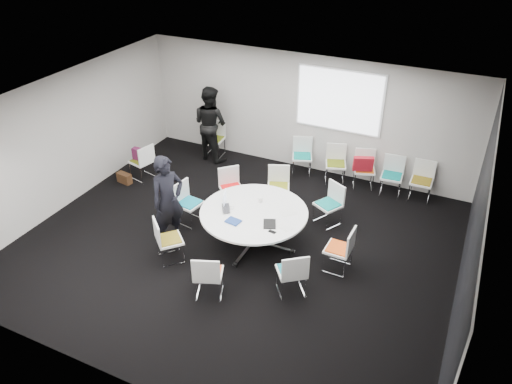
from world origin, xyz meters
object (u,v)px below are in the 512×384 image
at_px(laptop, 229,208).
at_px(cup, 260,200).
at_px(chair_back_c, 363,176).
at_px(maroon_bag, 141,154).
at_px(chair_ring_c, 278,194).
at_px(conference_table, 254,221).
at_px(chair_ring_a, 338,257).
at_px(chair_ring_f, 170,247).
at_px(chair_ring_b, 328,212).
at_px(chair_back_e, 420,188).
at_px(chair_ring_d, 232,196).
at_px(chair_back_d, 391,183).
at_px(chair_back_b, 335,171).
at_px(person_back, 210,123).
at_px(chair_person_back, 215,145).
at_px(chair_back_a, 302,163).
at_px(chair_ring_g, 209,282).
at_px(chair_ring_e, 190,210).
at_px(brown_bag, 124,178).
at_px(person_main, 168,201).
at_px(chair_ring_h, 291,280).
at_px(chair_spare_left, 143,168).

height_order(laptop, cup, cup).
distance_m(chair_back_c, maroon_bag, 5.16).
height_order(chair_ring_c, chair_back_c, same).
xyz_separation_m(conference_table, maroon_bag, (-3.48, 1.19, 0.10)).
xyz_separation_m(chair_ring_a, chair_ring_f, (-2.88, -1.06, 0.00)).
bearing_deg(chair_ring_b, chair_back_e, -101.95).
bearing_deg(chair_ring_d, chair_back_e, 164.24).
relative_size(conference_table, chair_back_d, 2.31).
distance_m(chair_ring_d, laptop, 1.30).
bearing_deg(chair_back_b, conference_table, 57.97).
distance_m(conference_table, chair_ring_a, 1.71).
bearing_deg(person_back, chair_back_e, -164.28).
bearing_deg(chair_person_back, chair_back_a, 175.19).
xyz_separation_m(chair_ring_g, laptop, (-0.41, 1.50, 0.47)).
relative_size(chair_ring_f, person_back, 0.47).
bearing_deg(chair_ring_a, chair_back_d, -3.86).
distance_m(chair_ring_g, cup, 2.05).
bearing_deg(chair_ring_f, person_back, 151.63).
bearing_deg(person_back, cup, 148.94).
bearing_deg(chair_back_b, chair_ring_e, 33.77).
distance_m(chair_person_back, cup, 3.64).
distance_m(conference_table, chair_ring_b, 1.67).
relative_size(chair_ring_b, chair_ring_g, 1.00).
distance_m(chair_ring_b, chair_back_d, 1.94).
relative_size(chair_back_d, cup, 9.78).
bearing_deg(chair_back_d, laptop, 47.42).
bearing_deg(chair_ring_c, chair_ring_e, 23.12).
bearing_deg(chair_ring_e, maroon_bag, -110.05).
distance_m(chair_ring_a, chair_back_d, 3.04).
relative_size(chair_ring_b, chair_person_back, 1.00).
xyz_separation_m(person_back, brown_bag, (-1.21, -1.99, -0.82)).
distance_m(chair_back_c, person_back, 3.93).
bearing_deg(chair_back_c, chair_back_d, 158.47).
distance_m(chair_ring_f, brown_bag, 3.21).
bearing_deg(chair_back_c, maroon_bag, 3.18).
bearing_deg(person_main, conference_table, -43.50).
distance_m(chair_ring_d, chair_back_c, 3.10).
relative_size(chair_ring_a, laptop, 2.59).
bearing_deg(chair_ring_g, chair_ring_a, 20.47).
relative_size(chair_ring_c, chair_ring_h, 1.00).
height_order(chair_ring_e, chair_ring_h, same).
bearing_deg(chair_spare_left, person_back, -16.54).
bearing_deg(conference_table, person_back, 132.04).
distance_m(chair_ring_b, chair_person_back, 3.98).
distance_m(person_back, laptop, 3.58).
distance_m(chair_ring_g, chair_back_c, 4.85).
xyz_separation_m(chair_ring_a, chair_back_d, (0.28, 3.02, 0.00)).
bearing_deg(laptop, chair_spare_left, 34.58).
relative_size(chair_ring_c, chair_ring_d, 1.00).
xyz_separation_m(conference_table, chair_ring_d, (-0.98, 0.97, -0.24)).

